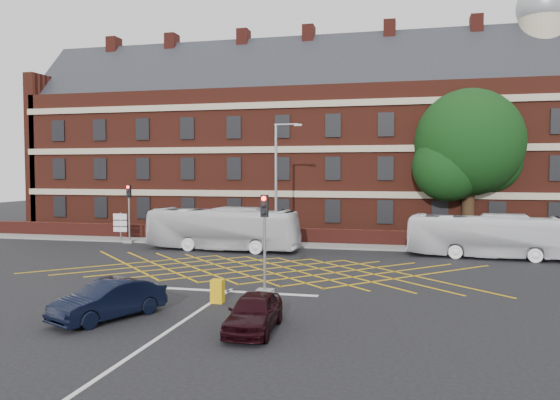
% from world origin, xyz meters
% --- Properties ---
extents(ground, '(120.00, 120.00, 0.00)m').
position_xyz_m(ground, '(0.00, 0.00, 0.00)').
color(ground, black).
rests_on(ground, ground).
extents(victorian_building, '(51.00, 12.17, 20.40)m').
position_xyz_m(victorian_building, '(0.25, 22.00, 7.84)').
color(victorian_building, '#521F15').
rests_on(victorian_building, ground).
extents(boundary_wall, '(56.00, 0.50, 1.10)m').
position_xyz_m(boundary_wall, '(0.00, 13.00, 0.55)').
color(boundary_wall, '#501B15').
rests_on(boundary_wall, ground).
extents(far_pavement, '(60.00, 3.00, 0.12)m').
position_xyz_m(far_pavement, '(0.00, 12.00, 0.06)').
color(far_pavement, slate).
rests_on(far_pavement, ground).
extents(box_junction_hatching, '(8.22, 8.22, 0.02)m').
position_xyz_m(box_junction_hatching, '(0.00, 2.00, 0.01)').
color(box_junction_hatching, '#CC990C').
rests_on(box_junction_hatching, ground).
extents(stop_line, '(8.00, 0.30, 0.02)m').
position_xyz_m(stop_line, '(0.00, -3.50, 0.01)').
color(stop_line, silver).
rests_on(stop_line, ground).
extents(centre_line, '(0.15, 14.00, 0.02)m').
position_xyz_m(centre_line, '(0.00, -10.00, 0.01)').
color(centre_line, silver).
rests_on(centre_line, ground).
extents(bus_left, '(10.45, 3.05, 2.87)m').
position_xyz_m(bus_left, '(-4.37, 8.34, 1.44)').
color(bus_left, silver).
rests_on(bus_left, ground).
extents(bus_right, '(9.78, 3.13, 2.68)m').
position_xyz_m(bus_right, '(12.43, 8.92, 1.34)').
color(bus_right, white).
rests_on(bus_right, ground).
extents(car_navy, '(3.07, 4.40, 1.38)m').
position_xyz_m(car_navy, '(-2.72, -8.72, 0.69)').
color(car_navy, black).
rests_on(car_navy, ground).
extents(car_maroon, '(1.67, 3.77, 1.26)m').
position_xyz_m(car_maroon, '(2.73, -8.96, 0.63)').
color(car_maroon, black).
rests_on(car_maroon, ground).
extents(deciduous_tree, '(7.91, 7.77, 11.26)m').
position_xyz_m(deciduous_tree, '(11.89, 15.64, 6.83)').
color(deciduous_tree, black).
rests_on(deciduous_tree, ground).
extents(traffic_light_near, '(0.70, 0.70, 4.27)m').
position_xyz_m(traffic_light_near, '(1.70, -3.66, 1.76)').
color(traffic_light_near, slate).
rests_on(traffic_light_near, ground).
extents(traffic_light_far, '(0.70, 0.70, 4.27)m').
position_xyz_m(traffic_light_far, '(-12.35, 10.45, 1.76)').
color(traffic_light_far, slate).
rests_on(traffic_light_far, ground).
extents(street_lamp, '(2.25, 1.00, 8.43)m').
position_xyz_m(street_lamp, '(-0.85, 9.27, 2.86)').
color(street_lamp, slate).
rests_on(street_lamp, ground).
extents(direction_signs, '(1.10, 0.16, 2.20)m').
position_xyz_m(direction_signs, '(-13.20, 10.65, 1.38)').
color(direction_signs, gray).
rests_on(direction_signs, ground).
extents(utility_cabinet, '(0.49, 0.40, 0.95)m').
position_xyz_m(utility_cabinet, '(0.25, -5.58, 0.47)').
color(utility_cabinet, '#E0A80D').
rests_on(utility_cabinet, ground).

